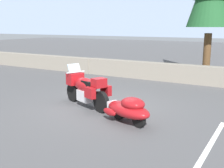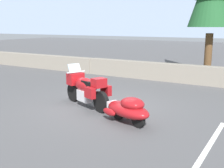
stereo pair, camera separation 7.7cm
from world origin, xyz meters
name	(u,v)px [view 2 (the right image)]	position (x,y,z in m)	size (l,w,h in m)	color
ground_plane	(101,106)	(0.00, 0.00, 0.00)	(80.00, 80.00, 0.00)	#4C4C4F
stone_guard_wall	(149,71)	(-0.56, 5.18, 0.42)	(24.00, 0.60, 0.84)	gray
touring_motorcycle	(86,88)	(-0.39, -0.30, 0.62)	(2.20, 1.23, 1.33)	black
car_shaped_trailer	(128,109)	(1.55, -1.06, 0.41)	(2.18, 1.20, 0.76)	black
parking_stripe_marker	(208,147)	(3.77, -1.50, 0.00)	(0.12, 3.60, 0.01)	silver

